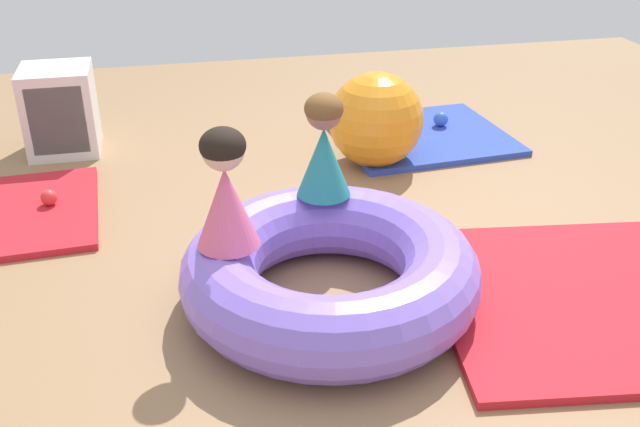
% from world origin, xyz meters
% --- Properties ---
extents(ground_plane, '(8.00, 8.00, 0.00)m').
position_xyz_m(ground_plane, '(0.00, 0.00, 0.00)').
color(ground_plane, '#93704C').
extents(gym_mat_far_left, '(1.66, 1.49, 0.04)m').
position_xyz_m(gym_mat_far_left, '(1.09, -0.34, 0.02)').
color(gym_mat_far_left, red).
rests_on(gym_mat_far_left, ground).
extents(gym_mat_near_right, '(1.20, 1.08, 0.04)m').
position_xyz_m(gym_mat_near_right, '(0.97, 1.72, 0.02)').
color(gym_mat_near_right, '#2D47B7').
rests_on(gym_mat_near_right, ground).
extents(inflatable_cushion, '(1.31, 1.31, 0.34)m').
position_xyz_m(inflatable_cushion, '(-0.11, -0.09, 0.17)').
color(inflatable_cushion, '#8466E0').
rests_on(inflatable_cushion, ground).
extents(child_in_teal, '(0.35, 0.35, 0.50)m').
position_xyz_m(child_in_teal, '(-0.04, 0.33, 0.58)').
color(child_in_teal, teal).
rests_on(child_in_teal, inflatable_cushion).
extents(child_in_pink, '(0.36, 0.36, 0.52)m').
position_xyz_m(child_in_pink, '(-0.53, -0.05, 0.59)').
color(child_in_pink, '#E5608E').
rests_on(child_in_pink, inflatable_cushion).
extents(play_ball_blue, '(0.10, 0.10, 0.10)m').
position_xyz_m(play_ball_blue, '(1.15, 1.83, 0.09)').
color(play_ball_blue, blue).
rests_on(play_ball_blue, gym_mat_near_right).
extents(play_ball_green, '(0.11, 0.11, 0.11)m').
position_xyz_m(play_ball_green, '(0.74, 1.52, 0.09)').
color(play_ball_green, green).
rests_on(play_ball_green, gym_mat_near_right).
extents(play_ball_pink, '(0.07, 0.07, 0.07)m').
position_xyz_m(play_ball_pink, '(1.00, 2.03, 0.07)').
color(play_ball_pink, pink).
rests_on(play_ball_pink, gym_mat_near_right).
extents(play_ball_red, '(0.09, 0.09, 0.09)m').
position_xyz_m(play_ball_red, '(-1.42, 1.13, 0.08)').
color(play_ball_red, red).
rests_on(play_ball_red, gym_mat_front).
extents(exercise_ball_large, '(0.59, 0.59, 0.59)m').
position_xyz_m(exercise_ball_large, '(0.53, 1.38, 0.30)').
color(exercise_ball_large, orange).
rests_on(exercise_ball_large, ground).
extents(storage_cube, '(0.44, 0.44, 0.56)m').
position_xyz_m(storage_cube, '(-1.41, 2.02, 0.28)').
color(storage_cube, silver).
rests_on(storage_cube, ground).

